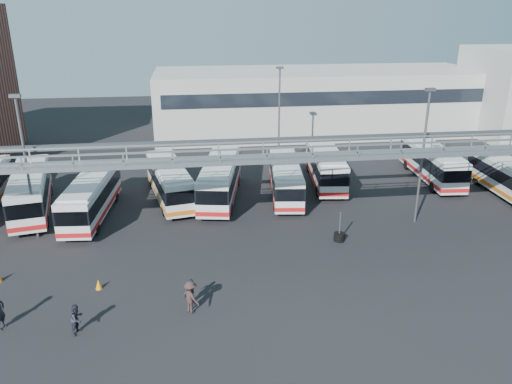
{
  "coord_description": "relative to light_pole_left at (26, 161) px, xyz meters",
  "views": [
    {
      "loc": [
        -4.81,
        -26.29,
        15.39
      ],
      "look_at": [
        -0.47,
        6.0,
        3.42
      ],
      "focal_mm": 35.0,
      "sensor_mm": 36.0,
      "label": 1
    }
  ],
  "objects": [
    {
      "name": "ground",
      "position": [
        16.0,
        -8.0,
        -5.73
      ],
      "size": [
        140.0,
        140.0,
        0.0
      ],
      "primitive_type": "plane",
      "color": "black",
      "rests_on": "ground"
    },
    {
      "name": "gantry",
      "position": [
        16.0,
        -2.13,
        -0.22
      ],
      "size": [
        51.4,
        5.15,
        7.1
      ],
      "color": "gray",
      "rests_on": "ground"
    },
    {
      "name": "warehouse",
      "position": [
        28.0,
        30.0,
        -1.73
      ],
      "size": [
        42.0,
        14.0,
        8.0
      ],
      "primitive_type": "cube",
      "color": "#9E9E99",
      "rests_on": "ground"
    },
    {
      "name": "light_pole_left",
      "position": [
        0.0,
        0.0,
        0.0
      ],
      "size": [
        0.7,
        0.35,
        10.21
      ],
      "color": "#4C4F54",
      "rests_on": "ground"
    },
    {
      "name": "light_pole_mid",
      "position": [
        28.0,
        -1.0,
        0.0
      ],
      "size": [
        0.7,
        0.35,
        10.21
      ],
      "color": "#4C4F54",
      "rests_on": "ground"
    },
    {
      "name": "light_pole_back",
      "position": [
        20.0,
        14.0,
        0.0
      ],
      "size": [
        0.7,
        0.35,
        10.21
      ],
      "color": "#4C4F54",
      "rests_on": "ground"
    },
    {
      "name": "bus_1",
      "position": [
        -1.65,
        5.06,
        -3.86
      ],
      "size": [
        4.73,
        11.42,
        3.38
      ],
      "rotation": [
        0.0,
        0.0,
        0.2
      ],
      "color": "silver",
      "rests_on": "ground"
    },
    {
      "name": "bus_2",
      "position": [
        3.31,
        3.32,
        -3.96
      ],
      "size": [
        3.25,
        10.65,
        3.19
      ],
      "rotation": [
        0.0,
        0.0,
        -0.08
      ],
      "color": "silver",
      "rests_on": "ground"
    },
    {
      "name": "bus_3",
      "position": [
        9.22,
        6.29,
        -3.96
      ],
      "size": [
        4.5,
        10.8,
        3.2
      ],
      "rotation": [
        0.0,
        0.0,
        0.2
      ],
      "color": "silver",
      "rests_on": "ground"
    },
    {
      "name": "bus_4",
      "position": [
        13.55,
        5.98,
        -3.84
      ],
      "size": [
        4.59,
        11.52,
        3.41
      ],
      "rotation": [
        0.0,
        0.0,
        -0.18
      ],
      "color": "silver",
      "rests_on": "ground"
    },
    {
      "name": "bus_5",
      "position": [
        19.15,
        5.83,
        -4.01
      ],
      "size": [
        3.56,
        10.45,
        3.11
      ],
      "rotation": [
        0.0,
        0.0,
        -0.12
      ],
      "color": "silver",
      "rests_on": "ground"
    },
    {
      "name": "bus_6",
      "position": [
        23.49,
        8.82,
        -3.92
      ],
      "size": [
        3.74,
        11.0,
        3.27
      ],
      "rotation": [
        0.0,
        0.0,
        -0.12
      ],
      "color": "silver",
      "rests_on": "ground"
    },
    {
      "name": "bus_8",
      "position": [
        33.74,
        8.36,
        -3.92
      ],
      "size": [
        3.27,
        10.92,
        3.27
      ],
      "rotation": [
        0.0,
        0.0,
        -0.07
      ],
      "color": "silver",
      "rests_on": "ground"
    },
    {
      "name": "bus_9",
      "position": [
        38.27,
        3.1,
        -4.0
      ],
      "size": [
        2.8,
        10.35,
        3.11
      ],
      "rotation": [
        0.0,
        0.0,
        -0.04
      ],
      "color": "silver",
      "rests_on": "ground"
    },
    {
      "name": "pedestrian_b",
      "position": [
        5.13,
        -12.04,
        -4.92
      ],
      "size": [
        0.9,
        0.97,
        1.61
      ],
      "primitive_type": "imported",
      "rotation": [
        0.0,
        0.0,
        1.11
      ],
      "color": "#24222F",
      "rests_on": "ground"
    },
    {
      "name": "pedestrian_c",
      "position": [
        10.8,
        -10.98,
        -4.79
      ],
      "size": [
        1.31,
        1.37,
        1.87
      ],
      "primitive_type": "imported",
      "rotation": [
        0.0,
        0.0,
        2.28
      ],
      "color": "#322122",
      "rests_on": "ground"
    },
    {
      "name": "pedestrian_d",
      "position": [
        10.83,
        -10.14,
        -4.96
      ],
      "size": [
        0.47,
        0.93,
        1.53
      ],
      "primitive_type": "imported",
      "rotation": [
        0.0,
        0.0,
        1.68
      ],
      "color": "#1C2532",
      "rests_on": "ground"
    },
    {
      "name": "cone_right",
      "position": [
        5.47,
        -7.86,
        -5.42
      ],
      "size": [
        0.49,
        0.49,
        0.62
      ],
      "primitive_type": "cone",
      "rotation": [
        0.0,
        0.0,
        -0.31
      ],
      "color": "orange",
      "rests_on": "ground"
    },
    {
      "name": "tire_stack",
      "position": [
        21.25,
        -3.5,
        -5.36
      ],
      "size": [
        0.76,
        0.76,
        2.18
      ],
      "color": "black",
      "rests_on": "ground"
    }
  ]
}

